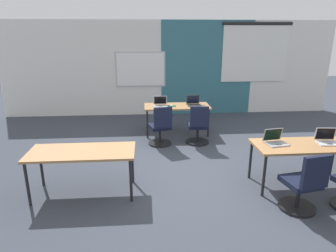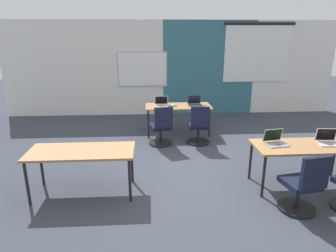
{
  "view_description": "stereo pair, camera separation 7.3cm",
  "coord_description": "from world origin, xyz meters",
  "views": [
    {
      "loc": [
        -0.76,
        -4.81,
        2.42
      ],
      "look_at": [
        -0.37,
        0.22,
        0.82
      ],
      "focal_mm": 31.42,
      "sensor_mm": 36.0,
      "label": 1
    },
    {
      "loc": [
        -0.69,
        -4.82,
        2.42
      ],
      "look_at": [
        -0.37,
        0.22,
        0.82
      ],
      "focal_mm": 31.42,
      "sensor_mm": 36.0,
      "label": 2
    }
  ],
  "objects": [
    {
      "name": "ground_plane",
      "position": [
        0.0,
        0.0,
        0.0
      ],
      "size": [
        24.0,
        24.0,
        0.0
      ],
      "color": "#383D47"
    },
    {
      "name": "back_wall_assembly",
      "position": [
        0.05,
        4.2,
        1.41
      ],
      "size": [
        10.0,
        0.27,
        2.8
      ],
      "color": "silver",
      "rests_on": "ground"
    },
    {
      "name": "desk_near_left",
      "position": [
        -1.75,
        -0.6,
        0.66
      ],
      "size": [
        1.6,
        0.7,
        0.72
      ],
      "color": "#A37547",
      "rests_on": "ground"
    },
    {
      "name": "desk_near_right",
      "position": [
        1.75,
        -0.6,
        0.66
      ],
      "size": [
        1.6,
        0.7,
        0.72
      ],
      "color": "#A37547",
      "rests_on": "ground"
    },
    {
      "name": "desk_far_center",
      "position": [
        0.0,
        2.2,
        0.66
      ],
      "size": [
        1.6,
        0.7,
        0.72
      ],
      "color": "#A37547",
      "rests_on": "ground"
    },
    {
      "name": "laptop_near_right_end",
      "position": [
        2.15,
        -0.56,
        0.77
      ],
      "size": [
        0.35,
        0.3,
        0.24
      ],
      "rotation": [
        0.0,
        0.0,
        -0.1
      ],
      "color": "silver",
      "rests_on": "desk_near_right"
    },
    {
      "name": "laptop_far_left",
      "position": [
        -0.41,
        2.2,
        0.77
      ],
      "size": [
        0.33,
        0.29,
        0.23
      ],
      "rotation": [
        0.0,
        0.0,
        0.0
      ],
      "color": "#B7B7BC",
      "rests_on": "desk_far_center"
    },
    {
      "name": "mousepad_far_left",
      "position": [
        -0.14,
        2.15,
        0.72
      ],
      "size": [
        0.22,
        0.19,
        0.0
      ],
      "color": "#23512D",
      "rests_on": "desk_far_center"
    },
    {
      "name": "mouse_far_left",
      "position": [
        -0.14,
        2.15,
        0.74
      ],
      "size": [
        0.06,
        0.1,
        0.03
      ],
      "color": "silver",
      "rests_on": "mousepad_far_left"
    },
    {
      "name": "chair_far_left",
      "position": [
        -0.45,
        1.41,
        0.38
      ],
      "size": [
        0.53,
        0.59,
        0.92
      ],
      "rotation": [
        0.0,
        0.0,
        3.39
      ],
      "color": "black",
      "rests_on": "ground"
    },
    {
      "name": "laptop_near_right_inner",
      "position": [
        1.3,
        -0.53,
        0.77
      ],
      "size": [
        0.37,
        0.33,
        0.23
      ],
      "rotation": [
        0.0,
        0.0,
        0.17
      ],
      "color": "#9E9EA3",
      "rests_on": "desk_near_right"
    },
    {
      "name": "chair_near_right_inner",
      "position": [
        1.39,
        -1.34,
        0.38
      ],
      "size": [
        0.52,
        0.57,
        0.92
      ],
      "rotation": [
        0.0,
        0.0,
        3.32
      ],
      "color": "black",
      "rests_on": "ground"
    },
    {
      "name": "laptop_far_right",
      "position": [
        0.42,
        2.21,
        0.77
      ],
      "size": [
        0.35,
        0.29,
        0.24
      ],
      "rotation": [
        0.0,
        0.0,
        0.08
      ],
      "color": "#333338",
      "rests_on": "desk_far_center"
    },
    {
      "name": "mouse_far_right",
      "position": [
        0.66,
        2.21,
        0.74
      ],
      "size": [
        0.06,
        0.1,
        0.03
      ],
      "color": "#B2B2B7",
      "rests_on": "desk_far_center"
    },
    {
      "name": "chair_far_right",
      "position": [
        0.4,
        1.42,
        0.38
      ],
      "size": [
        0.52,
        0.55,
        0.92
      ],
      "rotation": [
        0.0,
        0.0,
        3.08
      ],
      "color": "black",
      "rests_on": "ground"
    }
  ]
}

